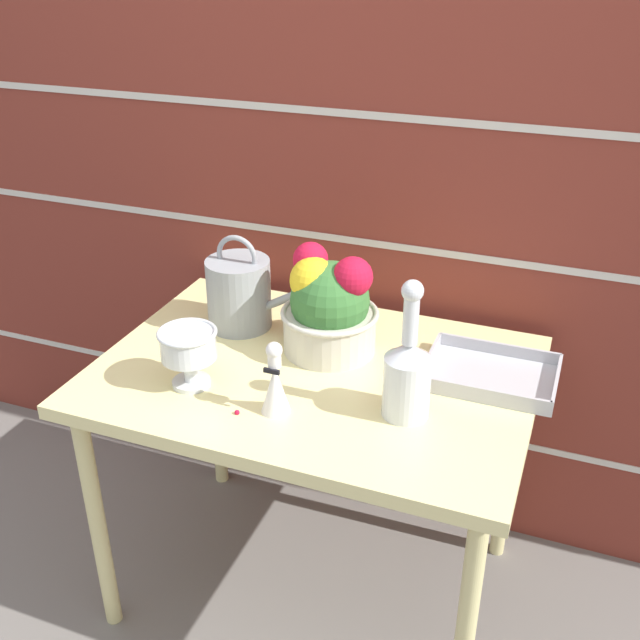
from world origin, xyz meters
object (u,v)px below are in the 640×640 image
crystal_pedestal_bowl (188,348)px  watering_can (240,292)px  figurine_vase (275,384)px  wire_tray (491,375)px  flower_planter (329,306)px  glass_decanter (407,372)px

crystal_pedestal_bowl → watering_can: bearing=94.1°
figurine_vase → wire_tray: 0.54m
flower_planter → glass_decanter: (0.26, -0.21, -0.01)m
glass_decanter → figurine_vase: 0.30m
watering_can → crystal_pedestal_bowl: watering_can is taller
watering_can → glass_decanter: 0.59m
crystal_pedestal_bowl → glass_decanter: 0.52m
wire_tray → flower_planter: bearing=-179.4°
flower_planter → figurine_vase: flower_planter is taller
watering_can → wire_tray: (0.69, -0.03, -0.09)m
watering_can → glass_decanter: (0.54, -0.25, 0.01)m
flower_planter → figurine_vase: (-0.01, -0.31, -0.05)m
watering_can → wire_tray: size_ratio=1.01×
crystal_pedestal_bowl → glass_decanter: (0.51, 0.07, 0.01)m
crystal_pedestal_bowl → glass_decanter: glass_decanter is taller
glass_decanter → figurine_vase: size_ratio=1.86×
watering_can → figurine_vase: 0.43m
crystal_pedestal_bowl → figurine_vase: 0.24m
glass_decanter → figurine_vase: glass_decanter is taller
crystal_pedestal_bowl → flower_planter: size_ratio=0.53×
crystal_pedestal_bowl → flower_planter: bearing=48.3°
glass_decanter → wire_tray: (0.16, 0.22, -0.10)m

